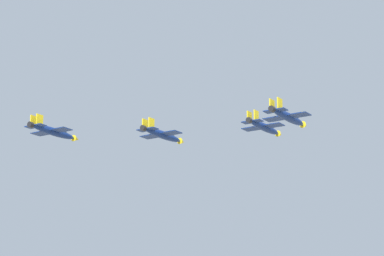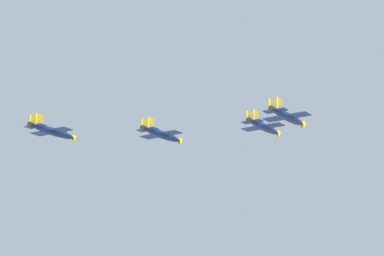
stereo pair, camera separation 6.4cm
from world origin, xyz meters
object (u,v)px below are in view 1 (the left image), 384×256
jet_left_wingman (163,135)px  jet_right_wingman (288,117)px  jet_lead (264,127)px  jet_left_outer (54,131)px

jet_left_wingman → jet_right_wingman: size_ratio=0.99×
jet_lead → jet_left_outer: (-39.43, -26.73, -4.56)m
jet_right_wingman → jet_left_wingman: bearing=89.2°
jet_left_wingman → jet_left_outer: jet_left_wingman is taller
jet_left_wingman → jet_left_outer: (-19.72, -13.37, -1.04)m
jet_lead → jet_left_outer: jet_lead is taller
jet_right_wingman → jet_left_outer: bearing=110.6°
jet_lead → jet_right_wingman: size_ratio=1.02×
jet_left_wingman → jet_left_outer: bearing=140.2°
jet_lead → jet_left_outer: size_ratio=1.04×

